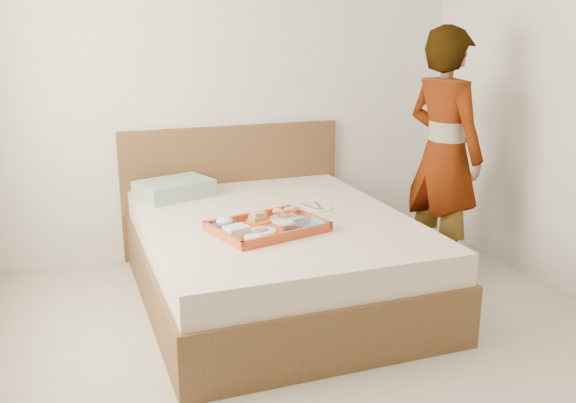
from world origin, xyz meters
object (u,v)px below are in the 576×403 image
Objects in this scene: bed at (275,258)px; dinner_plate at (314,208)px; tray at (268,226)px; person at (444,154)px.

dinner_plate is (0.30, 0.09, 0.27)m from bed.
dinner_plate is (0.43, 0.33, -0.02)m from tray.
person is at bearing -2.76° from tray.
bed is at bearing 48.02° from tray.
dinner_plate is at bearing 23.71° from tray.
bed is 1.20× the size of person.
bed is 0.40m from tray.
person reaches higher than tray.
dinner_plate is 0.14× the size of person.
person is (1.21, 0.03, 0.57)m from bed.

